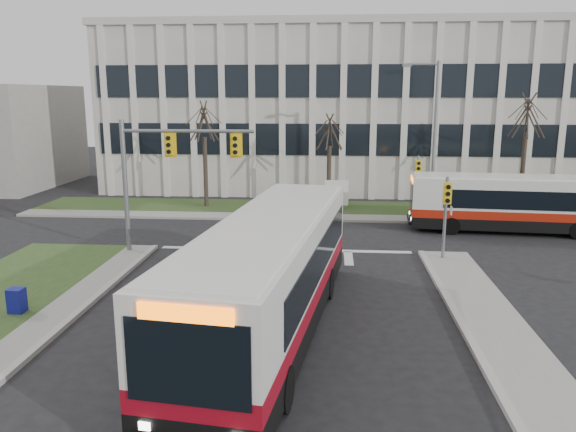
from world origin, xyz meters
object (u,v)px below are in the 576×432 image
at_px(directory_sign, 336,193).
at_px(bus_cross, 518,205).
at_px(streetlight, 432,131).
at_px(newspaper_box_blue, 17,302).
at_px(bus_main, 271,278).

distance_m(directory_sign, bus_cross, 10.80).
relative_size(streetlight, bus_cross, 0.82).
height_order(bus_cross, newspaper_box_blue, bus_cross).
bearing_deg(directory_sign, bus_cross, -26.44).
xyz_separation_m(bus_main, newspaper_box_blue, (-8.67, 0.73, -1.32)).
height_order(streetlight, bus_cross, streetlight).
distance_m(bus_cross, newspaper_box_blue, 24.45).
bearing_deg(bus_cross, directory_sign, -111.77).
relative_size(streetlight, directory_sign, 4.60).
height_order(bus_main, newspaper_box_blue, bus_main).
xyz_separation_m(streetlight, directory_sign, (-5.53, 1.30, -4.02)).
bearing_deg(newspaper_box_blue, bus_cross, 35.67).
relative_size(bus_cross, newspaper_box_blue, 11.80).
height_order(directory_sign, bus_main, bus_main).
bearing_deg(bus_cross, newspaper_box_blue, -52.32).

